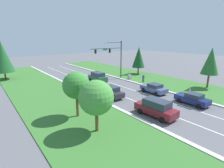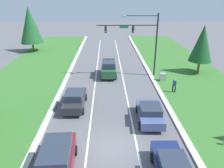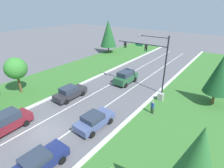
# 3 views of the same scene
# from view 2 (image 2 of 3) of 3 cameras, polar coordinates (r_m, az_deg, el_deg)

# --- Properties ---
(ground_plane) EXTENTS (160.00, 160.00, 0.00)m
(ground_plane) POSITION_cam_2_polar(r_m,az_deg,el_deg) (16.51, 0.06, -16.11)
(ground_plane) COLOR #5B5B60
(curb_strip_right) EXTENTS (0.50, 90.00, 0.15)m
(curb_strip_right) POSITION_cam_2_polar(r_m,az_deg,el_deg) (17.52, 19.53, -14.74)
(curb_strip_right) COLOR beige
(curb_strip_right) RESTS_ON ground_plane
(curb_strip_left) EXTENTS (0.50, 90.00, 0.15)m
(curb_strip_left) POSITION_cam_2_polar(r_m,az_deg,el_deg) (17.29, -19.73, -15.32)
(curb_strip_left) COLOR beige
(curb_strip_left) RESTS_ON ground_plane
(lane_stripe_inner_left) EXTENTS (0.14, 81.00, 0.01)m
(lane_stripe_inner_left) POSITION_cam_2_polar(r_m,az_deg,el_deg) (16.57, -6.43, -16.11)
(lane_stripe_inner_left) COLOR white
(lane_stripe_inner_left) RESTS_ON ground_plane
(lane_stripe_inner_right) EXTENTS (0.14, 81.00, 0.01)m
(lane_stripe_inner_right) POSITION_cam_2_polar(r_m,az_deg,el_deg) (16.65, 6.51, -15.90)
(lane_stripe_inner_right) COLOR white
(lane_stripe_inner_right) RESTS_ON ground_plane
(traffic_signal_mast) EXTENTS (7.78, 0.41, 8.18)m
(traffic_signal_mast) POSITION_cam_2_polar(r_m,az_deg,el_deg) (28.68, 7.29, 12.46)
(traffic_signal_mast) COLOR black
(traffic_signal_mast) RESTS_ON ground_plane
(navy_sedan) EXTENTS (2.07, 4.48, 1.57)m
(navy_sedan) POSITION_cam_2_polar(r_m,az_deg,el_deg) (14.23, 15.45, -20.36)
(navy_sedan) COLOR navy
(navy_sedan) RESTS_ON ground_plane
(charcoal_sedan) EXTENTS (2.03, 4.70, 1.73)m
(charcoal_sedan) POSITION_cam_2_polar(r_m,az_deg,el_deg) (21.51, -9.71, -3.94)
(charcoal_sedan) COLOR #28282D
(charcoal_sedan) RESTS_ON ground_plane
(forest_suv) EXTENTS (2.12, 4.59, 2.12)m
(forest_suv) POSITION_cam_2_polar(r_m,az_deg,el_deg) (29.37, -0.87, 4.12)
(forest_suv) COLOR #235633
(forest_suv) RESTS_ON ground_plane
(slate_blue_sedan) EXTENTS (2.30, 4.51, 1.57)m
(slate_blue_sedan) POSITION_cam_2_polar(r_m,az_deg,el_deg) (19.29, 9.86, -7.39)
(slate_blue_sedan) COLOR #475684
(slate_blue_sedan) RESTS_ON ground_plane
(burgundy_suv) EXTENTS (2.28, 5.02, 1.97)m
(burgundy_suv) POSITION_cam_2_polar(r_m,az_deg,el_deg) (14.41, -14.20, -18.49)
(burgundy_suv) COLOR maroon
(burgundy_suv) RESTS_ON ground_plane
(utility_cabinet) EXTENTS (0.70, 0.60, 1.06)m
(utility_cabinet) POSITION_cam_2_polar(r_m,az_deg,el_deg) (28.48, 13.08, 1.74)
(utility_cabinet) COLOR #9E9E99
(utility_cabinet) RESTS_ON ground_plane
(pedestrian) EXTENTS (0.43, 0.32, 1.69)m
(pedestrian) POSITION_cam_2_polar(r_m,az_deg,el_deg) (25.25, 15.97, -0.26)
(pedestrian) COLOR black
(pedestrian) RESTS_ON ground_plane
(conifer_near_right_tree) EXTENTS (3.08, 3.08, 6.67)m
(conifer_near_right_tree) POSITION_cam_2_polar(r_m,az_deg,el_deg) (32.16, 22.49, 9.77)
(conifer_near_right_tree) COLOR brown
(conifer_near_right_tree) RESTS_ON ground_plane
(conifer_mid_left_tree) EXTENTS (4.17, 4.17, 8.38)m
(conifer_mid_left_tree) POSITION_cam_2_polar(r_m,az_deg,el_deg) (44.76, -20.61, 14.26)
(conifer_mid_left_tree) COLOR brown
(conifer_mid_left_tree) RESTS_ON ground_plane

